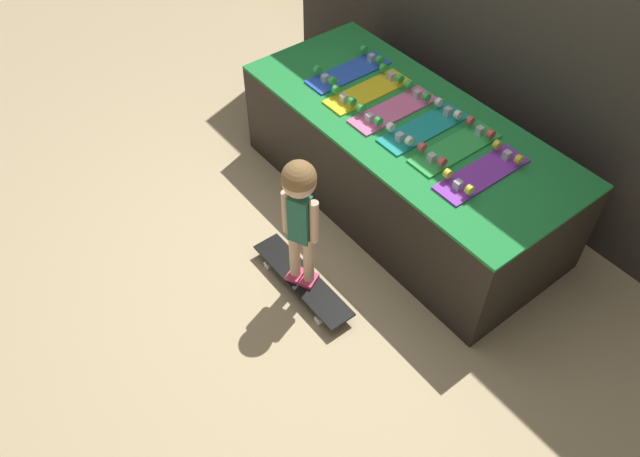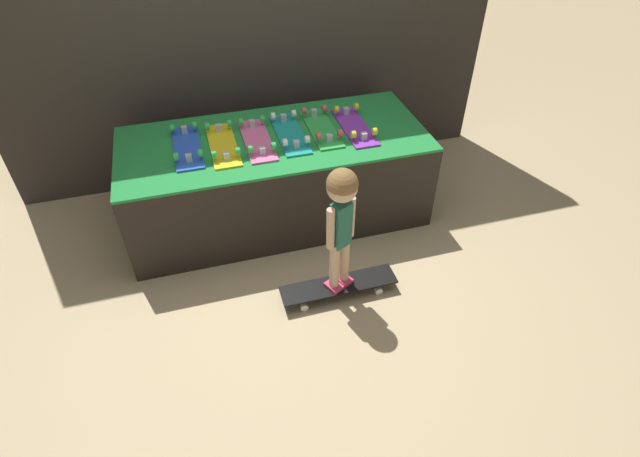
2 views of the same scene
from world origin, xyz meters
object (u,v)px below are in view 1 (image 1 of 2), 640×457
Objects in this scene: skateboard_blue_on_rack at (349,71)px; skateboard_teal_on_rack at (424,127)px; skateboard_yellow_on_rack at (368,90)px; skateboard_pink_on_rack at (394,109)px; skateboard_purple_on_rack at (482,173)px; skateboard_green_on_rack at (456,147)px; skateboard_on_floor at (302,280)px; child at (300,203)px.

skateboard_blue_on_rack and skateboard_teal_on_rack have the same top height.
skateboard_pink_on_rack is at bearing -0.23° from skateboard_yellow_on_rack.
skateboard_yellow_on_rack is 0.98m from skateboard_purple_on_rack.
skateboard_green_on_rack is at bearing -0.43° from skateboard_blue_on_rack.
skateboard_blue_on_rack is 0.73m from skateboard_teal_on_rack.
skateboard_pink_on_rack is at bearing -175.37° from skateboard_teal_on_rack.
skateboard_on_floor is (0.81, -1.00, -0.64)m from skateboard_blue_on_rack.
skateboard_teal_on_rack reaches higher than skateboard_on_floor.
skateboard_pink_on_rack is at bearing 179.37° from skateboard_purple_on_rack.
skateboard_purple_on_rack is (0.98, -0.01, 0.00)m from skateboard_yellow_on_rack.
child reaches higher than skateboard_teal_on_rack.
skateboard_pink_on_rack and skateboard_teal_on_rack have the same top height.
skateboard_on_floor is (-0.41, -0.95, -0.64)m from skateboard_purple_on_rack.
skateboard_yellow_on_rack is 0.76× the size of skateboard_on_floor.
skateboard_on_floor is 0.86× the size of child.
child is (0.08, -0.98, 0.02)m from skateboard_teal_on_rack.
skateboard_teal_on_rack is (0.24, 0.02, 0.00)m from skateboard_pink_on_rack.
skateboard_blue_on_rack is 1.22m from skateboard_purple_on_rack.
skateboard_green_on_rack is (0.98, -0.01, 0.00)m from skateboard_blue_on_rack.
skateboard_purple_on_rack is (0.73, -0.01, 0.00)m from skateboard_pink_on_rack.
skateboard_purple_on_rack is 1.04m from child.
skateboard_pink_on_rack and skateboard_purple_on_rack have the same top height.
child is at bearing -113.46° from skateboard_purple_on_rack.
skateboard_on_floor is at bearing -71.43° from skateboard_pink_on_rack.
skateboard_blue_on_rack is at bearing 128.99° from skateboard_on_floor.
skateboard_yellow_on_rack is 1.11m from child.
skateboard_green_on_rack is (0.73, 0.04, 0.00)m from skateboard_yellow_on_rack.
skateboard_purple_on_rack is 0.76× the size of skateboard_on_floor.
skateboard_purple_on_rack is at bearing -10.38° from skateboard_green_on_rack.
skateboard_yellow_on_rack and skateboard_green_on_rack have the same top height.
skateboard_on_floor is (-0.17, -1.00, -0.64)m from skateboard_green_on_rack.
skateboard_green_on_rack is at bearing 2.79° from skateboard_yellow_on_rack.
child reaches higher than skateboard_yellow_on_rack.
skateboard_yellow_on_rack is 1.00× the size of skateboard_teal_on_rack.
skateboard_blue_on_rack is at bearing 177.56° from skateboard_purple_on_rack.
skateboard_pink_on_rack is 0.49m from skateboard_green_on_rack.
skateboard_green_on_rack is at bearing 169.62° from skateboard_purple_on_rack.
skateboard_on_floor is (0.57, -0.96, -0.64)m from skateboard_yellow_on_rack.
skateboard_blue_on_rack is 1.00× the size of skateboard_teal_on_rack.
skateboard_blue_on_rack is 1.00× the size of skateboard_purple_on_rack.
skateboard_yellow_on_rack is 0.74m from skateboard_green_on_rack.
skateboard_pink_on_rack is 1.00× the size of skateboard_green_on_rack.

